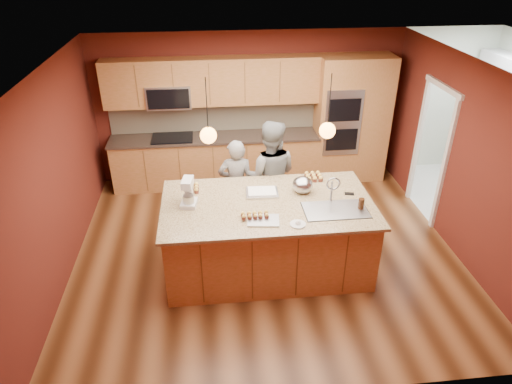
{
  "coord_description": "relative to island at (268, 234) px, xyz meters",
  "views": [
    {
      "loc": [
        -0.75,
        -5.46,
        4.07
      ],
      "look_at": [
        -0.16,
        -0.1,
        1.04
      ],
      "focal_mm": 32.0,
      "sensor_mm": 36.0,
      "label": 1
    }
  ],
  "objects": [
    {
      "name": "floor",
      "position": [
        0.02,
        0.37,
        -0.52
      ],
      "size": [
        5.5,
        5.5,
        0.0
      ],
      "primitive_type": "plane",
      "color": "#42220F",
      "rests_on": "ground"
    },
    {
      "name": "ceiling",
      "position": [
        0.02,
        0.37,
        2.18
      ],
      "size": [
        5.5,
        5.5,
        0.0
      ],
      "primitive_type": "plane",
      "rotation": [
        3.14,
        0.0,
        0.0
      ],
      "color": "white",
      "rests_on": "ground"
    },
    {
      "name": "wall_back",
      "position": [
        0.02,
        2.87,
        0.83
      ],
      "size": [
        5.5,
        0.0,
        5.5
      ],
      "primitive_type": "plane",
      "rotation": [
        1.57,
        0.0,
        0.0
      ],
      "color": "#541B13",
      "rests_on": "ground"
    },
    {
      "name": "wall_front",
      "position": [
        0.02,
        -2.13,
        0.83
      ],
      "size": [
        5.5,
        0.0,
        5.5
      ],
      "primitive_type": "plane",
      "rotation": [
        -1.57,
        0.0,
        0.0
      ],
      "color": "#541B13",
      "rests_on": "ground"
    },
    {
      "name": "wall_left",
      "position": [
        -2.73,
        0.37,
        0.83
      ],
      "size": [
        0.0,
        5.0,
        5.0
      ],
      "primitive_type": "plane",
      "rotation": [
        1.57,
        0.0,
        1.57
      ],
      "color": "#541B13",
      "rests_on": "ground"
    },
    {
      "name": "wall_right",
      "position": [
        2.77,
        0.37,
        0.83
      ],
      "size": [
        0.0,
        5.0,
        5.0
      ],
      "primitive_type": "plane",
      "rotation": [
        1.57,
        0.0,
        -1.57
      ],
      "color": "#541B13",
      "rests_on": "ground"
    },
    {
      "name": "cabinet_run",
      "position": [
        -0.66,
        2.62,
        0.46
      ],
      "size": [
        3.74,
        0.64,
        2.3
      ],
      "color": "#9B6629",
      "rests_on": "floor"
    },
    {
      "name": "oven_column",
      "position": [
        1.86,
        2.57,
        0.63
      ],
      "size": [
        1.3,
        0.62,
        2.3
      ],
      "color": "#9B6629",
      "rests_on": "floor"
    },
    {
      "name": "doorway_trim",
      "position": [
        2.75,
        1.17,
        0.53
      ],
      "size": [
        0.08,
        1.11,
        2.2
      ],
      "primitive_type": null,
      "color": "silver",
      "rests_on": "wall_right"
    },
    {
      "name": "pendant_left",
      "position": [
        -0.74,
        0.0,
        1.48
      ],
      "size": [
        0.2,
        0.2,
        0.8
      ],
      "color": "black",
      "rests_on": "ceiling"
    },
    {
      "name": "pendant_right",
      "position": [
        0.71,
        0.0,
        1.48
      ],
      "size": [
        0.2,
        0.2,
        0.8
      ],
      "color": "black",
      "rests_on": "ceiling"
    },
    {
      "name": "island",
      "position": [
        0.0,
        0.0,
        0.0
      ],
      "size": [
        2.77,
        1.55,
        1.4
      ],
      "color": "#9B6629",
      "rests_on": "floor"
    },
    {
      "name": "person_left",
      "position": [
        -0.36,
        1.03,
        0.23
      ],
      "size": [
        0.55,
        0.37,
        1.49
      ],
      "primitive_type": "imported",
      "rotation": [
        0.0,
        0.0,
        3.12
      ],
      "color": "black",
      "rests_on": "floor"
    },
    {
      "name": "person_right",
      "position": [
        0.15,
        1.03,
        0.36
      ],
      "size": [
        0.97,
        0.82,
        1.76
      ],
      "primitive_type": "imported",
      "rotation": [
        0.0,
        0.0,
        2.95
      ],
      "color": "slate",
      "rests_on": "floor"
    },
    {
      "name": "stand_mixer",
      "position": [
        -1.04,
        0.07,
        0.66
      ],
      "size": [
        0.23,
        0.29,
        0.37
      ],
      "rotation": [
        0.0,
        0.0,
        -0.16
      ],
      "color": "silver",
      "rests_on": "island"
    },
    {
      "name": "sheet_cake",
      "position": [
        -0.06,
        0.25,
        0.52
      ],
      "size": [
        0.45,
        0.34,
        0.05
      ],
      "rotation": [
        0.0,
        0.0,
        -0.05
      ],
      "color": "silver",
      "rests_on": "island"
    },
    {
      "name": "cooling_rack",
      "position": [
        -0.13,
        -0.43,
        0.51
      ],
      "size": [
        0.42,
        0.32,
        0.02
      ],
      "primitive_type": "cube",
      "rotation": [
        0.0,
        0.0,
        -0.13
      ],
      "color": "#AEB2B6",
      "rests_on": "island"
    },
    {
      "name": "mixing_bowl",
      "position": [
        0.49,
        0.24,
        0.61
      ],
      "size": [
        0.28,
        0.28,
        0.24
      ],
      "primitive_type": "ellipsoid",
      "color": "#ACAEB3",
      "rests_on": "island"
    },
    {
      "name": "plate",
      "position": [
        0.28,
        -0.55,
        0.51
      ],
      "size": [
        0.2,
        0.2,
        0.01
      ],
      "primitive_type": "cylinder",
      "color": "silver",
      "rests_on": "island"
    },
    {
      "name": "tumbler",
      "position": [
        1.15,
        -0.28,
        0.57
      ],
      "size": [
        0.08,
        0.08,
        0.15
      ],
      "primitive_type": "cylinder",
      "color": "#321A0C",
      "rests_on": "island"
    },
    {
      "name": "phone",
      "position": [
        1.12,
        0.11,
        0.51
      ],
      "size": [
        0.14,
        0.1,
        0.01
      ],
      "primitive_type": "cube",
      "rotation": [
        0.0,
        0.0,
        -0.24
      ],
      "color": "black",
      "rests_on": "island"
    },
    {
      "name": "cupcakes_left",
      "position": [
        -0.98,
        0.45,
        0.54
      ],
      "size": [
        0.16,
        0.25,
        0.07
      ],
      "primitive_type": null,
      "color": "gold",
      "rests_on": "island"
    },
    {
      "name": "cupcakes_rack",
      "position": [
        -0.22,
        -0.36,
        0.55
      ],
      "size": [
        0.35,
        0.14,
        0.06
      ],
      "primitive_type": null,
      "color": "gold",
      "rests_on": "island"
    },
    {
      "name": "cupcakes_right",
      "position": [
        0.73,
        0.6,
        0.54
      ],
      "size": [
        0.25,
        0.25,
        0.08
      ],
      "primitive_type": null,
      "color": "gold",
      "rests_on": "island"
    },
    {
      "name": "washer",
      "position": [
        4.23,
        1.24,
        -0.03
      ],
      "size": [
        0.76,
        0.78,
        0.99
      ],
      "primitive_type": "cube",
      "rotation": [
        0.0,
        0.0,
        -0.27
      ],
      "color": "silver",
      "rests_on": "floor"
    },
    {
      "name": "dryer",
      "position": [
        4.21,
        2.0,
        -0.06
      ],
      "size": [
        0.66,
        0.67,
        0.93
      ],
      "primitive_type": "cube",
      "rotation": [
        0.0,
        0.0,
        0.15
      ],
      "color": "silver",
      "rests_on": "floor"
    }
  ]
}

